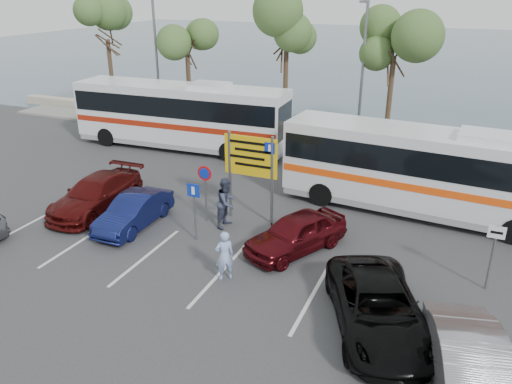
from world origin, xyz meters
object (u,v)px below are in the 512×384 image
at_px(car_blue, 134,211).
at_px(car_silver_b, 471,372).
at_px(pedestrian_far, 227,202).
at_px(coach_bus_left, 181,118).
at_px(street_lamp_right, 362,70).
at_px(car_maroon, 96,194).
at_px(pedestrian_near, 225,256).
at_px(suv_black, 378,308).
at_px(street_lamp_left, 156,57).
at_px(car_red, 296,233).
at_px(coach_bus_right, 431,175).
at_px(direction_sign, 251,163).

bearing_deg(car_blue, car_silver_b, -20.49).
xyz_separation_m(car_blue, pedestrian_far, (3.33, 1.47, 0.37)).
distance_m(coach_bus_left, pedestrian_far, 10.65).
xyz_separation_m(street_lamp_right, car_maroon, (-8.36, -12.02, -3.89)).
bearing_deg(coach_bus_left, pedestrian_near, -53.74).
bearing_deg(suv_black, pedestrian_far, 124.71).
relative_size(street_lamp_left, car_red, 1.97).
bearing_deg(street_lamp_left, coach_bus_right, -21.86).
xyz_separation_m(car_blue, pedestrian_near, (4.96, -2.02, 0.22)).
relative_size(coach_bus_left, coach_bus_right, 1.03).
relative_size(car_blue, car_red, 0.95).
bearing_deg(pedestrian_near, car_red, -162.88).
xyz_separation_m(coach_bus_left, pedestrian_far, (6.87, -8.10, -0.79)).
relative_size(car_silver_b, pedestrian_near, 2.63).
bearing_deg(suv_black, street_lamp_right, 81.24).
distance_m(coach_bus_right, pedestrian_near, 9.49).
xyz_separation_m(coach_bus_right, suv_black, (-0.50, -8.34, -1.04)).
bearing_deg(suv_black, car_blue, 141.65).
distance_m(car_red, suv_black, 4.83).
distance_m(car_blue, suv_black, 10.31).
bearing_deg(car_blue, street_lamp_left, 117.84).
height_order(direction_sign, pedestrian_far, direction_sign).
bearing_deg(coach_bus_left, street_lamp_left, 138.29).
relative_size(street_lamp_left, car_maroon, 1.64).
height_order(coach_bus_left, suv_black, coach_bus_left).
height_order(street_lamp_left, coach_bus_left, street_lamp_left).
xyz_separation_m(car_maroon, suv_black, (12.36, -3.34, -0.01)).
bearing_deg(car_maroon, coach_bus_left, 95.81).
bearing_deg(pedestrian_near, suv_black, 128.91).
distance_m(street_lamp_right, car_red, 12.65).
relative_size(street_lamp_left, street_lamp_right, 1.00).
bearing_deg(direction_sign, pedestrian_far, -125.23).
bearing_deg(coach_bus_right, street_lamp_right, 122.66).
distance_m(car_silver_b, pedestrian_far, 10.74).
height_order(street_lamp_left, car_blue, street_lamp_left).
bearing_deg(car_silver_b, direction_sign, 127.23).
distance_m(direction_sign, coach_bus_right, 7.32).
bearing_deg(car_silver_b, suv_black, 131.06).
relative_size(coach_bus_right, car_blue, 3.14).
xyz_separation_m(car_maroon, car_red, (8.86, 0.00, -0.02)).
height_order(coach_bus_left, car_blue, coach_bus_left).
bearing_deg(car_red, street_lamp_left, 165.83).
bearing_deg(car_blue, suv_black, -16.16).
bearing_deg(car_maroon, direction_sign, 13.45).
height_order(street_lamp_left, pedestrian_far, street_lamp_left).
height_order(car_red, pedestrian_near, pedestrian_near).
height_order(street_lamp_right, car_maroon, street_lamp_right).
bearing_deg(car_silver_b, pedestrian_far, 133.12).
relative_size(car_maroon, suv_black, 0.97).
xyz_separation_m(direction_sign, coach_bus_right, (6.50, 3.30, -0.70)).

